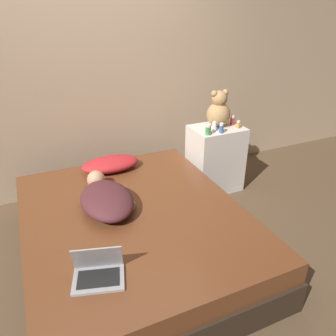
# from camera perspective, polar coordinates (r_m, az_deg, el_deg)

# --- Properties ---
(ground_plane) EXTENTS (12.00, 12.00, 0.00)m
(ground_plane) POSITION_cam_1_polar(r_m,az_deg,el_deg) (2.80, -5.61, -14.54)
(ground_plane) COLOR brown
(wall_back) EXTENTS (8.00, 0.06, 2.60)m
(wall_back) POSITION_cam_1_polar(r_m,az_deg,el_deg) (3.39, -14.05, 16.86)
(wall_back) COLOR tan
(wall_back) RESTS_ON ground_plane
(bed) EXTENTS (1.65, 1.99, 0.41)m
(bed) POSITION_cam_1_polar(r_m,az_deg,el_deg) (2.67, -5.81, -11.27)
(bed) COLOR #2D2319
(bed) RESTS_ON ground_plane
(nightstand) EXTENTS (0.53, 0.40, 0.70)m
(nightstand) POSITION_cam_1_polar(r_m,az_deg,el_deg) (3.55, 8.21, 1.66)
(nightstand) COLOR silver
(nightstand) RESTS_ON ground_plane
(pillow) EXTENTS (0.54, 0.30, 0.13)m
(pillow) POSITION_cam_1_polar(r_m,az_deg,el_deg) (3.16, -10.00, 0.68)
(pillow) COLOR red
(pillow) RESTS_ON bed
(person_lying) EXTENTS (0.40, 0.74, 0.16)m
(person_lying) POSITION_cam_1_polar(r_m,az_deg,el_deg) (2.60, -10.70, -5.12)
(person_lying) COLOR #4C2328
(person_lying) RESTS_ON bed
(laptop) EXTENTS (0.34, 0.28, 0.21)m
(laptop) POSITION_cam_1_polar(r_m,az_deg,el_deg) (2.03, -12.06, -17.14)
(laptop) COLOR #9E9EA3
(laptop) RESTS_ON bed
(teddy_bear) EXTENTS (0.24, 0.24, 0.37)m
(teddy_bear) POSITION_cam_1_polar(r_m,az_deg,el_deg) (3.41, 8.82, 9.86)
(teddy_bear) COLOR tan
(teddy_bear) RESTS_ON nightstand
(bottle_amber) EXTENTS (0.03, 0.03, 0.08)m
(bottle_amber) POSITION_cam_1_polar(r_m,az_deg,el_deg) (3.42, 12.15, 7.42)
(bottle_amber) COLOR gold
(bottle_amber) RESTS_ON nightstand
(bottle_orange) EXTENTS (0.03, 0.03, 0.06)m
(bottle_orange) POSITION_cam_1_polar(r_m,az_deg,el_deg) (3.25, 7.19, 6.57)
(bottle_orange) COLOR orange
(bottle_orange) RESTS_ON nightstand
(bottle_green) EXTENTS (0.05, 0.05, 0.10)m
(bottle_green) POSITION_cam_1_polar(r_m,az_deg,el_deg) (3.19, 7.01, 6.62)
(bottle_green) COLOR #3D8E4C
(bottle_green) RESTS_ON nightstand
(bottle_red) EXTENTS (0.04, 0.04, 0.10)m
(bottle_red) POSITION_cam_1_polar(r_m,az_deg,el_deg) (3.49, 11.14, 8.12)
(bottle_red) COLOR #B72D2D
(bottle_red) RESTS_ON nightstand
(bottle_blue) EXTENTS (0.04, 0.04, 0.10)m
(bottle_blue) POSITION_cam_1_polar(r_m,az_deg,el_deg) (3.25, 9.28, 6.87)
(bottle_blue) COLOR #3866B2
(bottle_blue) RESTS_ON nightstand
(bottle_white) EXTENTS (0.04, 0.04, 0.09)m
(bottle_white) POSITION_cam_1_polar(r_m,az_deg,el_deg) (3.30, 8.07, 7.18)
(bottle_white) COLOR white
(bottle_white) RESTS_ON nightstand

